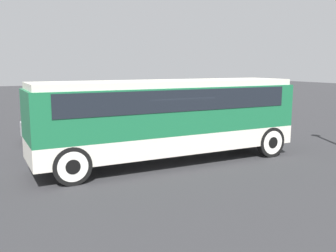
% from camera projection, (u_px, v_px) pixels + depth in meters
% --- Properties ---
extents(ground_plane, '(120.00, 120.00, 0.00)m').
position_uv_depth(ground_plane, '(168.00, 162.00, 14.10)').
color(ground_plane, '#2D2D30').
extents(tour_bus, '(9.98, 2.52, 3.07)m').
position_uv_depth(tour_bus, '(170.00, 113.00, 13.85)').
color(tour_bus, silver).
rests_on(tour_bus, ground_plane).
extents(parked_car_near, '(4.37, 1.80, 1.36)m').
position_uv_depth(parked_car_near, '(192.00, 121.00, 19.95)').
color(parked_car_near, silver).
rests_on(parked_car_near, ground_plane).
extents(parked_car_mid, '(4.53, 1.85, 1.44)m').
position_uv_depth(parked_car_mid, '(71.00, 125.00, 18.20)').
color(parked_car_mid, '#BCBCC1').
rests_on(parked_car_mid, ground_plane).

